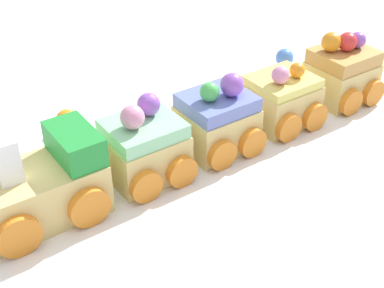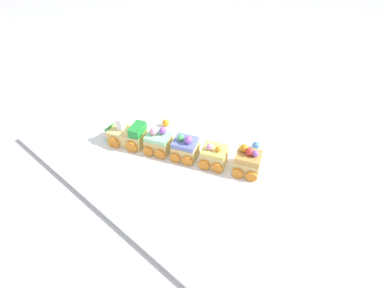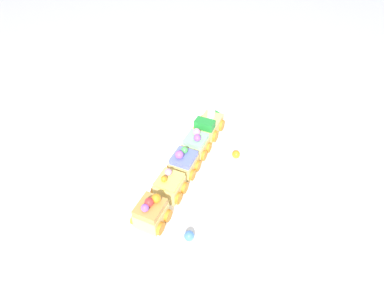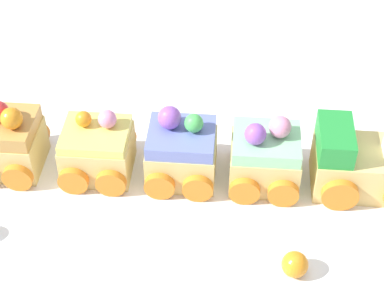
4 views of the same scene
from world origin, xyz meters
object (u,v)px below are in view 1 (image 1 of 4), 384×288
cake_train_locomotive (27,193)px  cake_car_mint (144,148)px  cake_car_lemon (281,100)px  cake_car_blueberry (217,121)px  cake_car_caramel (341,73)px  gumball_blue (285,58)px  gumball_orange (67,120)px

cake_train_locomotive → cake_car_mint: size_ratio=1.55×
cake_car_lemon → cake_car_blueberry: bearing=0.0°
cake_car_mint → cake_car_blueberry: bearing=179.6°
cake_train_locomotive → cake_car_caramel: 0.35m
cake_train_locomotive → gumball_blue: (-0.30, -0.22, -0.02)m
cake_train_locomotive → cake_car_mint: 0.10m
gumball_orange → gumball_blue: bearing=-161.4°
gumball_blue → gumball_orange: bearing=18.6°
cake_car_mint → cake_car_caramel: bearing=-180.0°
gumball_blue → cake_car_caramel: bearing=107.0°
cake_car_lemon → cake_car_caramel: bearing=-179.7°
cake_train_locomotive → gumball_orange: 0.13m
cake_car_mint → cake_car_lemon: (-0.15, -0.06, -0.00)m
cake_car_caramel → gumball_blue: bearing=-94.5°
cake_car_mint → cake_car_lemon: size_ratio=1.00×
cake_car_lemon → cake_car_caramel: cake_car_caramel is taller
cake_train_locomotive → gumball_orange: (-0.03, -0.13, -0.02)m
gumball_orange → gumball_blue: same height
cake_car_mint → cake_car_blueberry: (-0.07, -0.03, 0.00)m
cake_car_caramel → gumball_blue: (0.03, -0.09, -0.02)m
gumball_orange → gumball_blue: (-0.26, -0.09, -0.00)m
cake_car_blueberry → gumball_blue: bearing=-151.8°
cake_train_locomotive → cake_car_mint: (-0.10, -0.04, 0.00)m
cake_train_locomotive → gumball_blue: cake_train_locomotive is taller
gumball_blue → cake_car_mint: bearing=41.7°
cake_car_mint → gumball_orange: (0.06, -0.09, -0.02)m
gumball_orange → cake_car_mint: bearing=124.9°
cake_car_lemon → gumball_blue: 0.13m
cake_car_mint → cake_car_lemon: bearing=179.8°
cake_train_locomotive → cake_car_blueberry: bearing=179.9°
cake_car_blueberry → cake_train_locomotive: bearing=-0.1°
cake_car_mint → gumball_orange: size_ratio=3.99×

